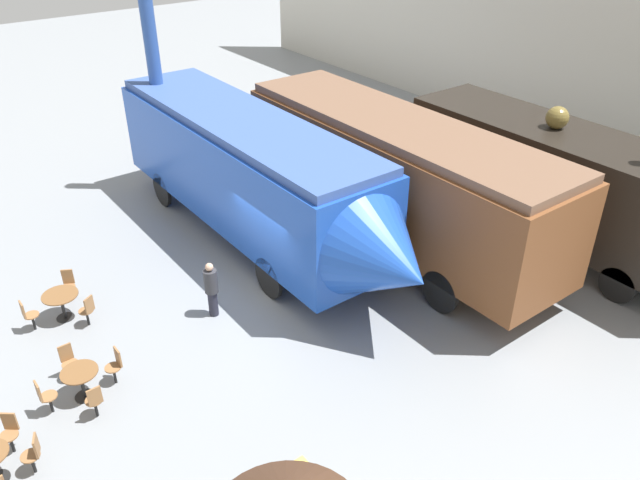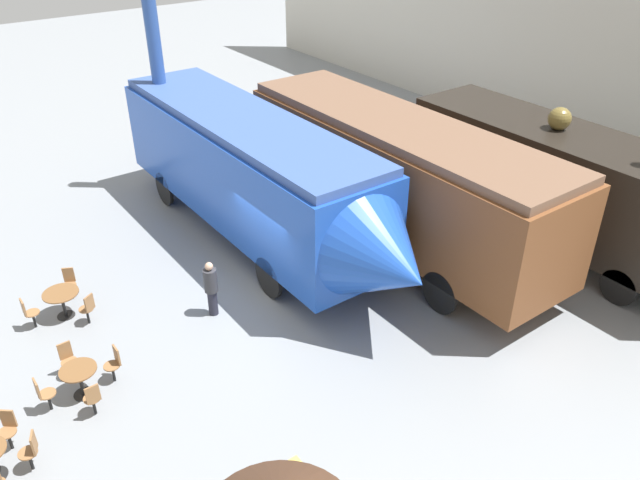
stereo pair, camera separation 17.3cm
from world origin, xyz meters
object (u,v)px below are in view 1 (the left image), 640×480
at_px(passenger_coach_wooden, 396,173).
at_px(cafe_chair_0, 68,283).
at_px(streamlined_locomotive, 259,176).
at_px(cafe_table_mid, 81,378).
at_px(cafe_table_near, 61,299).
at_px(visitor_person, 211,288).
at_px(steam_locomotive, 560,180).

height_order(passenger_coach_wooden, cafe_chair_0, passenger_coach_wooden).
height_order(passenger_coach_wooden, streamlined_locomotive, passenger_coach_wooden).
xyz_separation_m(cafe_table_mid, cafe_chair_0, (-3.74, 0.93, -0.03)).
distance_m(cafe_table_mid, cafe_chair_0, 3.85).
distance_m(cafe_table_near, visitor_person, 3.76).
distance_m(passenger_coach_wooden, cafe_table_mid, 9.88).
bearing_deg(streamlined_locomotive, steam_locomotive, 53.60).
xyz_separation_m(streamlined_locomotive, visitor_person, (2.25, -2.89, -1.39)).
relative_size(streamlined_locomotive, cafe_table_mid, 16.50).
height_order(steam_locomotive, cafe_table_mid, steam_locomotive).
bearing_deg(streamlined_locomotive, passenger_coach_wooden, 54.16).
bearing_deg(visitor_person, steam_locomotive, 73.64).
xyz_separation_m(steam_locomotive, streamlined_locomotive, (-5.15, -6.98, 0.14)).
distance_m(passenger_coach_wooden, cafe_chair_0, 9.38).
height_order(steam_locomotive, cafe_chair_0, steam_locomotive).
bearing_deg(steam_locomotive, visitor_person, -106.36).
bearing_deg(cafe_table_near, cafe_chair_0, 150.87).
distance_m(passenger_coach_wooden, cafe_table_near, 9.56).
bearing_deg(cafe_chair_0, passenger_coach_wooden, 100.85).
bearing_deg(steam_locomotive, cafe_chair_0, -114.58).
height_order(cafe_chair_0, visitor_person, visitor_person).
bearing_deg(cafe_table_near, visitor_person, 55.26).
relative_size(streamlined_locomotive, visitor_person, 8.38).
height_order(steam_locomotive, visitor_person, steam_locomotive).
relative_size(cafe_table_mid, visitor_person, 0.51).
bearing_deg(steam_locomotive, cafe_table_near, -111.24).
height_order(steam_locomotive, streamlined_locomotive, steam_locomotive).
relative_size(steam_locomotive, passenger_coach_wooden, 0.89).
xyz_separation_m(cafe_table_mid, visitor_person, (-0.89, 3.62, 0.28)).
height_order(steam_locomotive, passenger_coach_wooden, steam_locomotive).
height_order(cafe_table_near, cafe_table_mid, cafe_table_near).
relative_size(passenger_coach_wooden, cafe_table_near, 12.33).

